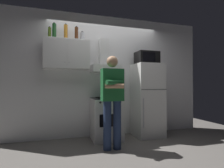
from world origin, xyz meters
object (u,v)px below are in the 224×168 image
object	(u,v)px
bottle_rum_dark	(76,34)
person_standing	(112,98)
refrigerator	(147,100)
bottle_wine_green	(54,31)
bottle_canister_steel	(82,37)
bottle_olive_oil	(50,33)
upper_cabinet	(67,55)
stove_oven	(106,119)
bottle_liquor_amber	(66,32)
range_hood	(105,64)
microwave	(147,58)

from	to	relation	value
bottle_rum_dark	person_standing	bearing A→B (deg)	-53.59
refrigerator	bottle_wine_green	bearing A→B (deg)	177.06
bottle_canister_steel	bottle_olive_oil	world-z (taller)	bottle_olive_oil
bottle_rum_dark	bottle_olive_oil	bearing A→B (deg)	-178.24
upper_cabinet	bottle_wine_green	size ratio (longest dim) A/B	2.84
stove_oven	refrigerator	bearing A→B (deg)	0.04
bottle_wine_green	bottle_olive_oil	xyz separation A→B (m)	(-0.09, 0.03, -0.04)
bottle_olive_oil	bottle_liquor_amber	bearing A→B (deg)	6.12
range_hood	person_standing	xyz separation A→B (m)	(-0.05, -0.73, -0.70)
bottle_olive_oil	person_standing	bearing A→B (deg)	-34.22
person_standing	range_hood	bearing A→B (deg)	86.09
bottle_rum_dark	microwave	bearing A→B (deg)	-4.66
bottle_wine_green	person_standing	bearing A→B (deg)	-35.54
person_standing	bottle_wine_green	size ratio (longest dim) A/B	5.18
person_standing	bottle_rum_dark	xyz separation A→B (m)	(-0.55, 0.75, 1.29)
range_hood	refrigerator	xyz separation A→B (m)	(0.95, -0.13, -0.80)
bottle_wine_green	bottle_olive_oil	bearing A→B (deg)	163.39
refrigerator	bottle_canister_steel	bearing A→B (deg)	173.70
upper_cabinet	stove_oven	xyz separation A→B (m)	(0.80, -0.13, -1.32)
microwave	range_hood	bearing A→B (deg)	173.54
range_hood	bottle_liquor_amber	world-z (taller)	bottle_liquor_amber
person_standing	bottle_rum_dark	world-z (taller)	bottle_rum_dark
range_hood	bottle_wine_green	xyz separation A→B (m)	(-1.04, -0.02, 0.60)
person_standing	upper_cabinet	bearing A→B (deg)	135.74
upper_cabinet	bottle_rum_dark	bearing A→B (deg)	5.94
person_standing	stove_oven	bearing A→B (deg)	85.28
stove_oven	bottle_olive_oil	bearing A→B (deg)	173.46
bottle_liquor_amber	bottle_canister_steel	bearing A→B (deg)	-0.75
refrigerator	microwave	bearing A→B (deg)	90.90
bottle_olive_oil	microwave	bearing A→B (deg)	-3.04
microwave	bottle_canister_steel	xyz separation A→B (m)	(-1.43, 0.14, 0.41)
upper_cabinet	person_standing	world-z (taller)	upper_cabinet
range_hood	bottle_liquor_amber	distance (m)	1.02
range_hood	bottle_olive_oil	bearing A→B (deg)	179.85
refrigerator	bottle_olive_oil	bearing A→B (deg)	176.46
microwave	bottle_canister_steel	size ratio (longest dim) A/B	2.34
stove_oven	bottle_liquor_amber	xyz separation A→B (m)	(-0.82, 0.16, 1.78)
person_standing	bottle_olive_oil	bearing A→B (deg)	145.78
stove_oven	person_standing	distance (m)	0.77
microwave	bottle_rum_dark	size ratio (longest dim) A/B	1.60
range_hood	bottle_rum_dark	size ratio (longest dim) A/B	2.50
bottle_olive_oil	refrigerator	bearing A→B (deg)	-3.54
upper_cabinet	bottle_canister_steel	xyz separation A→B (m)	(0.32, 0.03, 0.40)
refrigerator	person_standing	size ratio (longest dim) A/B	0.98
bottle_rum_dark	upper_cabinet	bearing A→B (deg)	-174.06
microwave	bottle_rum_dark	world-z (taller)	bottle_rum_dark
stove_oven	bottle_olive_oil	size ratio (longest dim) A/B	3.63
stove_oven	microwave	xyz separation A→B (m)	(0.95, 0.02, 1.31)
upper_cabinet	range_hood	bearing A→B (deg)	0.09
stove_oven	bottle_liquor_amber	size ratio (longest dim) A/B	2.59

